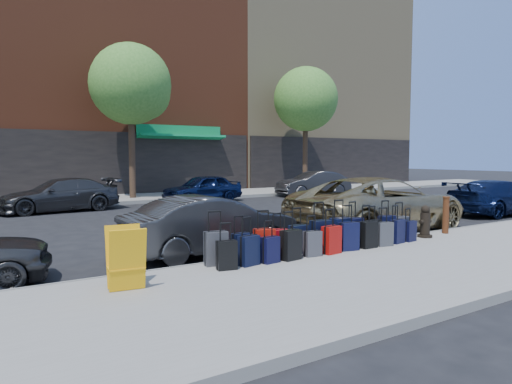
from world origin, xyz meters
TOP-DOWN VIEW (x-y plane):
  - ground at (0.00, 0.00)m, footprint 120.00×120.00m
  - sidewalk_near at (0.00, -6.50)m, footprint 60.00×4.00m
  - sidewalk_far at (0.00, 10.00)m, footprint 60.00×4.00m
  - curb_near at (0.00, -4.48)m, footprint 60.00×0.08m
  - curb_far at (0.00, 7.98)m, footprint 60.00×0.08m
  - building_center at (0.00, 17.99)m, footprint 17.00×12.85m
  - building_right at (16.00, 17.99)m, footprint 15.00×12.12m
  - tree_center at (0.64, 9.50)m, footprint 3.80×3.80m
  - tree_right at (11.14, 9.50)m, footprint 3.80×3.80m
  - suitcase_front_0 at (-2.44, -4.77)m, footprint 0.44×0.29m
  - suitcase_front_1 at (-1.93, -4.80)m, footprint 0.38×0.24m
  - suitcase_front_2 at (-1.42, -4.83)m, footprint 0.43×0.29m
  - suitcase_front_3 at (-1.03, -4.77)m, footprint 0.38×0.24m
  - suitcase_front_4 at (-0.55, -4.77)m, footprint 0.40×0.24m
  - suitcase_front_5 at (0.01, -4.79)m, footprint 0.44×0.26m
  - suitcase_front_6 at (0.57, -4.81)m, footprint 0.44×0.24m
  - suitcase_front_7 at (1.02, -4.76)m, footprint 0.43×0.28m
  - suitcase_front_8 at (1.56, -4.82)m, footprint 0.36×0.21m
  - suitcase_front_9 at (2.04, -4.78)m, footprint 0.40×0.22m
  - suitcase_front_10 at (2.43, -4.84)m, footprint 0.39×0.25m
  - suitcase_back_0 at (-2.43, -5.16)m, footprint 0.38×0.26m
  - suitcase_back_1 at (-1.94, -5.11)m, footprint 0.40×0.28m
  - suitcase_back_2 at (-1.51, -5.15)m, footprint 0.35×0.23m
  - suitcase_back_3 at (-1.03, -5.16)m, footprint 0.42×0.28m
  - suitcase_back_4 at (-0.48, -5.13)m, footprint 0.36×0.23m
  - suitcase_back_5 at (-0.00, -5.15)m, footprint 0.40×0.26m
  - suitcase_back_6 at (0.53, -5.09)m, footprint 0.44×0.30m
  - suitcase_back_7 at (1.06, -5.13)m, footprint 0.39×0.23m
  - suitcase_back_8 at (1.52, -5.17)m, footprint 0.39×0.28m
  - suitcase_back_9 at (2.03, -5.10)m, footprint 0.39×0.27m
  - suitcase_back_10 at (2.45, -5.10)m, footprint 0.34×0.23m
  - fire_hydrant at (3.20, -4.95)m, footprint 0.39×0.35m
  - bollard at (4.12, -4.87)m, footprint 0.18×0.18m
  - display_rack at (-4.26, -5.39)m, footprint 0.58×0.63m
  - car_near_1 at (-1.75, -3.28)m, footprint 3.94×1.55m
  - car_near_2 at (3.65, -3.07)m, footprint 5.64×2.78m
  - car_near_3 at (10.09, -2.87)m, footprint 4.48×2.06m
  - car_far_1 at (-3.21, 6.76)m, footprint 4.57×2.24m
  - car_far_2 at (3.01, 7.05)m, footprint 3.96×2.02m
  - car_far_3 at (9.50, 6.89)m, footprint 4.16×1.84m

SIDE VIEW (x-z plane):
  - ground at x=0.00m, z-range 0.00..0.00m
  - sidewalk_near at x=0.00m, z-range 0.00..0.15m
  - sidewalk_far at x=0.00m, z-range 0.00..0.15m
  - curb_near at x=0.00m, z-range 0.00..0.15m
  - curb_far at x=0.00m, z-range 0.00..0.15m
  - suitcase_back_10 at x=2.45m, z-range 0.01..0.77m
  - suitcase_back_2 at x=-1.51m, z-range 0.00..0.79m
  - suitcase_back_4 at x=-0.48m, z-range 0.00..0.81m
  - suitcase_back_0 at x=-2.43m, z-range 0.00..0.82m
  - suitcase_back_8 at x=1.52m, z-range -0.01..0.84m
  - suitcase_front_8 at x=1.56m, z-range -0.01..0.84m
  - suitcase_front_3 at x=-1.03m, z-range -0.01..0.85m
  - suitcase_back_9 at x=2.03m, z-range -0.01..0.85m
  - suitcase_front_1 at x=-1.93m, z-range -0.01..0.86m
  - suitcase_back_1 at x=-1.94m, z-range -0.02..0.87m
  - suitcase_front_10 at x=2.43m, z-range -0.02..0.87m
  - suitcase_back_5 at x=0.00m, z-range -0.02..0.89m
  - suitcase_back_7 at x=1.06m, z-range -0.02..0.90m
  - suitcase_back_3 at x=-1.03m, z-range -0.02..0.90m
  - suitcase_front_4 at x=-0.55m, z-range -0.02..0.91m
  - suitcase_front_2 at x=-1.42m, z-range -0.03..0.92m
  - suitcase_back_6 at x=0.53m, z-range -0.03..0.93m
  - suitcase_front_9 at x=2.04m, z-range -0.03..0.92m
  - suitcase_front_7 at x=1.02m, z-range -0.03..0.94m
  - suitcase_front_0 at x=-2.44m, z-range -0.03..0.95m
  - suitcase_front_5 at x=0.01m, z-range -0.04..0.98m
  - suitcase_front_6 at x=0.57m, z-range -0.04..1.00m
  - fire_hydrant at x=3.20m, z-range 0.12..0.90m
  - display_rack at x=-4.26m, z-range 0.14..1.07m
  - car_near_3 at x=10.09m, z-range 0.00..1.27m
  - car_near_1 at x=-1.75m, z-range 0.00..1.27m
  - bollard at x=4.12m, z-range 0.16..1.11m
  - car_far_1 at x=-3.21m, z-range 0.00..1.28m
  - car_far_2 at x=3.01m, z-range 0.00..1.29m
  - car_far_3 at x=9.50m, z-range 0.00..1.33m
  - car_near_2 at x=3.65m, z-range 0.00..1.54m
  - tree_center at x=0.64m, z-range 1.78..9.05m
  - tree_right at x=11.14m, z-range 1.78..9.05m
  - building_right at x=16.00m, z-range -0.02..17.98m
  - building_center at x=0.00m, z-range -0.02..19.98m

